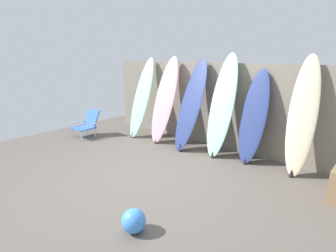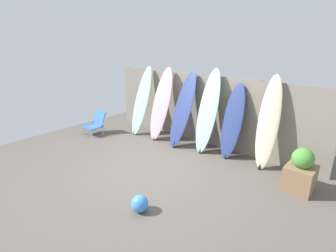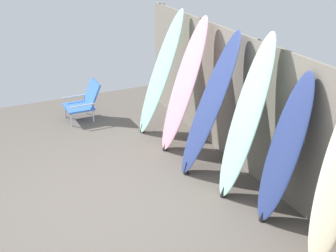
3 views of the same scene
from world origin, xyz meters
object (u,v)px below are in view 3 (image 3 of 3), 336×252
Objects in this scene: surfboard_seafoam_3 at (246,119)px; surfboard_pink_1 at (184,86)px; surfboard_navy_4 at (284,150)px; surfboard_seafoam_0 at (161,73)px; surfboard_navy_2 at (209,106)px; beach_chair at (85,101)px.

surfboard_pink_1 is at bearing -177.12° from surfboard_seafoam_3.
surfboard_seafoam_3 reaches higher than surfboard_navy_4.
surfboard_seafoam_0 is at bearing -178.13° from surfboard_pink_1.
surfboard_navy_2 is 1.10× the size of surfboard_navy_4.
surfboard_seafoam_0 reaches higher than surfboard_navy_4.
surfboard_seafoam_0 reaches higher than surfboard_navy_2.
surfboard_navy_4 is (2.06, 0.16, -0.11)m from surfboard_pink_1.
surfboard_navy_4 is at bearing 8.30° from surfboard_seafoam_3.
surfboard_navy_2 is at bearing -172.29° from surfboard_navy_4.
surfboard_seafoam_3 reaches higher than surfboard_seafoam_0.
surfboard_navy_4 is (1.30, 0.18, -0.08)m from surfboard_navy_2.
surfboard_pink_1 is 3.02× the size of beach_chair.
surfboard_seafoam_3 is at bearing -171.70° from surfboard_navy_4.
surfboard_navy_4 reaches higher than beach_chair.
surfboard_seafoam_0 is 1.01× the size of surfboard_navy_2.
surfboard_seafoam_0 reaches higher than beach_chair.
surfboard_pink_1 is at bearing 178.94° from surfboard_navy_2.
beach_chair is at bearing -162.42° from surfboard_navy_4.
surfboard_seafoam_0 is 0.98× the size of surfboard_pink_1.
surfboard_seafoam_3 is (2.18, 0.10, 0.05)m from surfboard_seafoam_0.
beach_chair is at bearing -148.54° from surfboard_pink_1.
surfboard_seafoam_0 is 2.18m from surfboard_seafoam_3.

